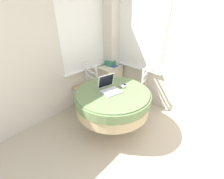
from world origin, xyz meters
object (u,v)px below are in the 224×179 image
at_px(round_dining_table, 113,99).
at_px(dining_chair_near_right_window, 137,87).
at_px(cell_phone, 124,85).
at_px(computer_mouse, 123,86).
at_px(laptop, 109,88).
at_px(corner_cabinet, 110,80).
at_px(dining_chair_near_back_window, 87,87).
at_px(storage_box, 110,63).
at_px(book_on_cabinet, 113,66).

height_order(round_dining_table, dining_chair_near_right_window, dining_chair_near_right_window).
bearing_deg(cell_phone, computer_mouse, -159.89).
relative_size(laptop, computer_mouse, 3.98).
xyz_separation_m(laptop, corner_cabinet, (0.93, 0.85, -0.46)).
xyz_separation_m(computer_mouse, cell_phone, (0.10, 0.04, -0.02)).
height_order(laptop, corner_cabinet, laptop).
xyz_separation_m(dining_chair_near_back_window, storage_box, (0.78, 0.03, 0.33)).
relative_size(dining_chair_near_back_window, corner_cabinet, 1.30).
relative_size(laptop, dining_chair_near_right_window, 0.39).
xyz_separation_m(round_dining_table, storage_box, (0.96, 0.93, 0.17)).
bearing_deg(computer_mouse, dining_chair_near_right_window, 10.76).
bearing_deg(laptop, dining_chair_near_back_window, 76.90).
bearing_deg(laptop, storage_box, 41.80).
bearing_deg(dining_chair_near_right_window, dining_chair_near_back_window, 132.52).
relative_size(dining_chair_near_right_window, book_on_cabinet, 5.16).
height_order(corner_cabinet, storage_box, storage_box).
bearing_deg(dining_chair_near_right_window, cell_phone, -170.86).
xyz_separation_m(corner_cabinet, book_on_cabinet, (0.04, -0.07, 0.38)).
bearing_deg(cell_phone, dining_chair_near_back_window, 98.40).
relative_size(cell_phone, storage_box, 0.58).
bearing_deg(storage_box, dining_chair_near_back_window, -177.67).
distance_m(computer_mouse, storage_box, 1.23).
height_order(dining_chair_near_back_window, corner_cabinet, dining_chair_near_back_window).
bearing_deg(round_dining_table, cell_phone, -0.14).
relative_size(computer_mouse, cell_phone, 0.83).
bearing_deg(dining_chair_near_back_window, laptop, -103.10).
relative_size(round_dining_table, book_on_cabinet, 6.74).
bearing_deg(round_dining_table, storage_box, 44.14).
relative_size(dining_chair_near_back_window, book_on_cabinet, 5.16).
distance_m(computer_mouse, corner_cabinet, 1.25).
height_order(dining_chair_near_right_window, corner_cabinet, dining_chair_near_right_window).
distance_m(dining_chair_near_back_window, corner_cabinet, 0.74).
relative_size(computer_mouse, dining_chair_near_right_window, 0.10).
distance_m(dining_chair_near_right_window, storage_box, 0.90).
bearing_deg(corner_cabinet, dining_chair_near_right_window, -89.53).
xyz_separation_m(storage_box, book_on_cabinet, (-0.01, -0.10, -0.04)).
xyz_separation_m(round_dining_table, dining_chair_near_right_window, (0.92, 0.10, -0.16)).
height_order(storage_box, book_on_cabinet, storage_box).
relative_size(computer_mouse, book_on_cabinet, 0.50).
height_order(laptop, dining_chair_near_back_window, laptop).
bearing_deg(corner_cabinet, dining_chair_near_back_window, -179.93).
xyz_separation_m(cell_phone, dining_chair_near_right_window, (0.61, 0.10, -0.31)).
bearing_deg(dining_chair_near_right_window, book_on_cabinet, 87.42).
distance_m(cell_phone, dining_chair_near_right_window, 0.69).
height_order(round_dining_table, corner_cabinet, round_dining_table).
relative_size(storage_box, book_on_cabinet, 1.04).
height_order(round_dining_table, cell_phone, cell_phone).
bearing_deg(computer_mouse, round_dining_table, 170.03).
distance_m(laptop, corner_cabinet, 1.34).
xyz_separation_m(computer_mouse, dining_chair_near_back_window, (-0.03, 0.94, -0.33)).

